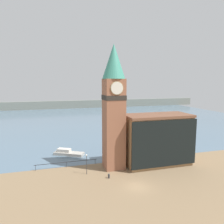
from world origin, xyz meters
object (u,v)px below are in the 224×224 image
(boat_near, at_px, (68,153))
(clock_tower, at_px, (114,104))
(lamp_post, at_px, (86,160))
(pier_building, at_px, (157,139))
(mooring_bollard_near, at_px, (109,176))

(boat_near, bearing_deg, clock_tower, -22.24)
(clock_tower, distance_m, lamp_post, 11.74)
(pier_building, distance_m, mooring_bollard_near, 13.05)
(clock_tower, xyz_separation_m, boat_near, (-8.15, 10.26, -12.26))
(clock_tower, height_order, boat_near, clock_tower)
(pier_building, bearing_deg, lamp_post, -175.93)
(mooring_bollard_near, distance_m, lamp_post, 5.03)
(boat_near, relative_size, mooring_bollard_near, 8.42)
(pier_building, xyz_separation_m, mooring_bollard_near, (-11.49, -3.95, -4.76))
(mooring_bollard_near, bearing_deg, pier_building, 18.97)
(boat_near, height_order, lamp_post, lamp_post)
(boat_near, bearing_deg, mooring_bollard_near, -38.97)
(pier_building, height_order, mooring_bollard_near, pier_building)
(clock_tower, relative_size, pier_building, 1.75)
(lamp_post, bearing_deg, boat_near, 101.48)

